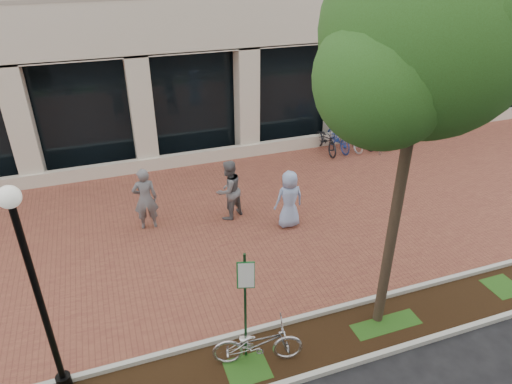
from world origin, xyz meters
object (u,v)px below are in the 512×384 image
object	(u,v)px
pedestrian_mid	(229,190)
pedestrian_left	(145,199)
parking_sign	(245,295)
locked_bicycle	(258,343)
bike_rack_cluster	(362,135)
pedestrian_right	(289,199)
street_tree	(426,46)
bollard	(381,144)
lamppost	(36,287)

from	to	relation	value
pedestrian_mid	pedestrian_left	bearing A→B (deg)	-33.63
parking_sign	locked_bicycle	world-z (taller)	parking_sign
pedestrian_left	bike_rack_cluster	xyz separation A→B (m)	(9.27, 3.30, -0.45)
pedestrian_right	parking_sign	bearing A→B (deg)	56.16
parking_sign	street_tree	xyz separation A→B (m)	(3.22, 0.03, 4.40)
pedestrian_mid	bollard	world-z (taller)	pedestrian_mid
pedestrian_mid	locked_bicycle	bearing A→B (deg)	51.54
parking_sign	pedestrian_mid	world-z (taller)	parking_sign
pedestrian_left	bollard	distance (m)	9.82
locked_bicycle	pedestrian_left	world-z (taller)	pedestrian_left
pedestrian_right	pedestrian_left	bearing A→B (deg)	-19.03
locked_bicycle	bike_rack_cluster	distance (m)	12.03
lamppost	pedestrian_mid	xyz separation A→B (m)	(4.77, 4.92, -1.53)
street_tree	pedestrian_right	bearing A→B (deg)	95.77
pedestrian_mid	bollard	bearing A→B (deg)	171.68
locked_bicycle	pedestrian_left	bearing A→B (deg)	27.38
lamppost	locked_bicycle	world-z (taller)	lamppost
street_tree	pedestrian_mid	world-z (taller)	street_tree
bollard	pedestrian_mid	bearing A→B (deg)	-160.53
parking_sign	bollard	world-z (taller)	parking_sign
locked_bicycle	pedestrian_mid	world-z (taller)	pedestrian_mid
street_tree	locked_bicycle	distance (m)	6.33
parking_sign	street_tree	distance (m)	5.45
lamppost	bike_rack_cluster	size ratio (longest dim) A/B	1.03
pedestrian_mid	pedestrian_right	distance (m)	1.87
pedestrian_mid	pedestrian_right	world-z (taller)	pedestrian_mid
pedestrian_mid	pedestrian_right	bearing A→B (deg)	118.07
pedestrian_mid	pedestrian_right	size ratio (longest dim) A/B	1.06
parking_sign	pedestrian_mid	xyz separation A→B (m)	(1.24, 5.37, -0.69)
street_tree	pedestrian_right	distance (m)	6.71
lamppost	bollard	xyz separation A→B (m)	(11.85, 7.42, -2.01)
pedestrian_left	pedestrian_mid	world-z (taller)	pedestrian_left
pedestrian_right	bollard	size ratio (longest dim) A/B	1.95
pedestrian_mid	bollard	size ratio (longest dim) A/B	2.07
street_tree	pedestrian_left	world-z (taller)	street_tree
bike_rack_cluster	locked_bicycle	bearing A→B (deg)	-134.16
locked_bicycle	street_tree	bearing A→B (deg)	-72.15
parking_sign	bollard	distance (m)	11.51
pedestrian_left	pedestrian_right	xyz separation A→B (m)	(4.01, -1.30, -0.08)
locked_bicycle	pedestrian_left	size ratio (longest dim) A/B	0.95
lamppost	locked_bicycle	xyz separation A→B (m)	(3.73, -0.64, -2.00)
street_tree	pedestrian_left	bearing A→B (deg)	128.49
pedestrian_mid	bike_rack_cluster	size ratio (longest dim) A/B	0.45
parking_sign	pedestrian_left	size ratio (longest dim) A/B	1.34
lamppost	pedestrian_right	distance (m)	7.58
locked_bicycle	lamppost	bearing A→B (deg)	93.97
pedestrian_left	bike_rack_cluster	world-z (taller)	pedestrian_left
pedestrian_left	bike_rack_cluster	distance (m)	9.85
lamppost	pedestrian_right	xyz separation A→B (m)	(6.32, 3.87, -1.58)
locked_bicycle	pedestrian_left	distance (m)	6.00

